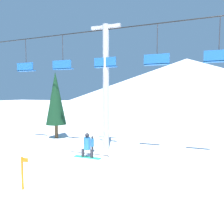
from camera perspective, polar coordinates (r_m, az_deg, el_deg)
name	(u,v)px	position (r m, az deg, el deg)	size (l,w,h in m)	color
ground_plane	(74,213)	(9.16, -9.89, -24.49)	(220.00, 220.00, 0.00)	white
mountain_ridge	(186,83)	(76.04, 18.79, 7.19)	(89.27, 89.27, 15.68)	silver
snow_ramp	(72,181)	(9.91, -10.44, -17.19)	(2.08, 3.21, 1.54)	white
snowboarder	(87,146)	(10.12, -6.48, -8.77)	(1.31, 0.32, 1.15)	#1E9E6B
chairlift	(106,77)	(17.27, -1.64, 9.19)	(23.30, 0.48, 9.77)	#9E9EA3
pine_tree_near	(56,98)	(22.31, -14.49, 3.47)	(2.00, 2.00, 6.63)	#4C3823
trail_marker	(23,172)	(11.30, -22.33, -14.33)	(0.41, 0.10, 1.56)	orange
distant_skier	(92,144)	(16.86, -5.14, -8.21)	(0.24, 0.24, 1.23)	black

